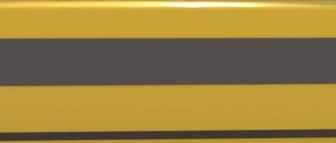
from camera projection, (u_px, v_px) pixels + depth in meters
ground_plane at (181, 127)px, 8.46m from camera, size 400.00×400.00×0.00m
sidewalk_far at (166, 73)px, 15.36m from camera, size 120.00×3.00×0.01m
lane_centreline at (181, 127)px, 8.46m from camera, size 110.00×0.16×0.01m
school_bus at (102, 67)px, 6.33m from camera, size 13.69×3.45×3.05m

